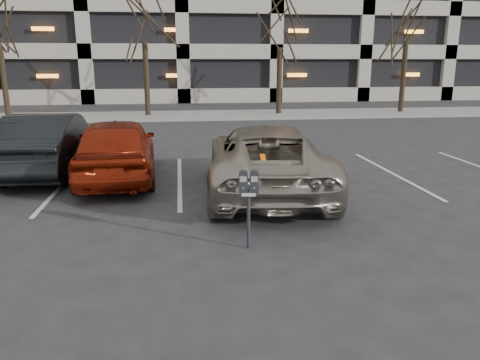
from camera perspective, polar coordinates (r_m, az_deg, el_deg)
name	(u,v)px	position (r m, az deg, el deg)	size (l,w,h in m)	color
ground	(248,206)	(9.67, 1.01, -3.13)	(140.00, 140.00, 0.00)	#28282B
sidewalk	(205,115)	(25.32, -4.27, 7.88)	(80.00, 4.00, 0.12)	gray
stall_lines	(180,180)	(11.78, -7.37, 0.00)	(16.90, 5.20, 0.00)	silver
tree_c	(281,4)	(25.84, 4.99, 20.60)	(3.49, 3.49, 7.93)	black
parking_meter	(249,190)	(7.23, 1.06, -1.25)	(0.33, 0.16, 1.25)	black
suv_silver	(267,158)	(10.56, 3.27, 2.64)	(3.05, 5.72, 1.53)	#A9A08F
car_red	(116,148)	(12.04, -14.84, 3.77)	(1.87, 4.64, 1.58)	maroon
car_dark	(49,143)	(13.30, -22.27, 4.16)	(1.68, 4.83, 1.59)	black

